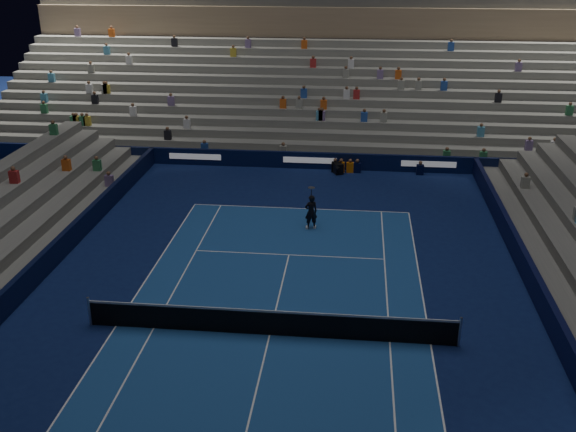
{
  "coord_description": "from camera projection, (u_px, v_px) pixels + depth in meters",
  "views": [
    {
      "loc": [
        2.7,
        -19.43,
        12.52
      ],
      "look_at": [
        0.0,
        6.0,
        2.0
      ],
      "focal_mm": 41.34,
      "sensor_mm": 36.0,
      "label": 1
    }
  ],
  "objects": [
    {
      "name": "broadcast_camera",
      "position": [
        338.0,
        169.0,
        38.82
      ],
      "size": [
        0.65,
        1.0,
        0.62
      ],
      "color": "black",
      "rests_on": "ground"
    },
    {
      "name": "sponsor_barrier_east",
      "position": [
        562.0,
        339.0,
        21.76
      ],
      "size": [
        0.25,
        37.0,
        1.0
      ],
      "primitive_type": "cube",
      "color": "black",
      "rests_on": "ground"
    },
    {
      "name": "sponsor_barrier_far",
      "position": [
        310.0,
        160.0,
        39.72
      ],
      "size": [
        44.0,
        0.25,
        1.0
      ],
      "primitive_type": "cube",
      "color": "#081033",
      "rests_on": "ground"
    },
    {
      "name": "sponsor_barrier_west",
      "position": [
        1.0,
        307.0,
        23.65
      ],
      "size": [
        0.25,
        37.0,
        1.0
      ],
      "primitive_type": "cube",
      "color": "black",
      "rests_on": "ground"
    },
    {
      "name": "grandstand_main",
      "position": [
        320.0,
        82.0,
        47.26
      ],
      "size": [
        44.0,
        15.2,
        11.2
      ],
      "color": "slate",
      "rests_on": "ground"
    },
    {
      "name": "court_surface",
      "position": [
        270.0,
        335.0,
        22.89
      ],
      "size": [
        10.97,
        23.77,
        0.01
      ],
      "primitive_type": "cube",
      "color": "navy",
      "rests_on": "ground"
    },
    {
      "name": "tennis_player",
      "position": [
        311.0,
        212.0,
        31.18
      ],
      "size": [
        0.71,
        0.59,
        1.67
      ],
      "primitive_type": "imported",
      "rotation": [
        0.0,
        0.0,
        3.49
      ],
      "color": "black",
      "rests_on": "ground"
    },
    {
      "name": "tennis_net",
      "position": [
        270.0,
        322.0,
        22.7
      ],
      "size": [
        12.9,
        0.1,
        1.1
      ],
      "color": "#B2B2B7",
      "rests_on": "ground"
    },
    {
      "name": "ground",
      "position": [
        270.0,
        335.0,
        22.89
      ],
      "size": [
        90.0,
        90.0,
        0.0
      ],
      "primitive_type": "plane",
      "color": "#0B1745",
      "rests_on": "ground"
    }
  ]
}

